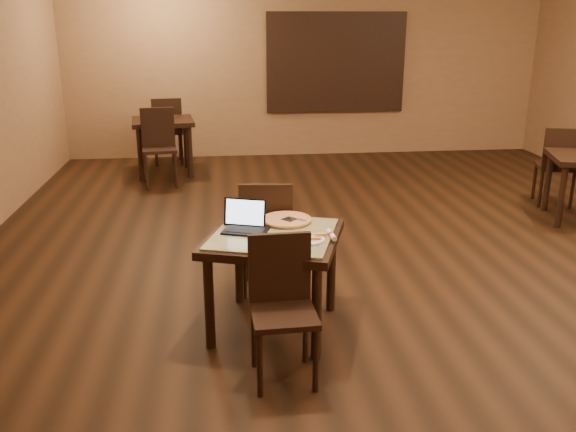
{
  "coord_description": "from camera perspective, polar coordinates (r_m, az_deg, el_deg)",
  "views": [
    {
      "loc": [
        -1.46,
        -5.38,
        2.24
      ],
      "look_at": [
        -0.98,
        -1.11,
        0.85
      ],
      "focal_mm": 38.0,
      "sensor_mm": 36.0,
      "label": 1
    }
  ],
  "objects": [
    {
      "name": "chair_main_near",
      "position": [
        3.94,
        -0.58,
        -7.76
      ],
      "size": [
        0.43,
        0.43,
        0.94
      ],
      "rotation": [
        0.0,
        0.0,
        0.04
      ],
      "color": "black",
      "rests_on": "ground"
    },
    {
      "name": "other_table_b_chair_near",
      "position": [
        8.77,
        -12.0,
        6.77
      ],
      "size": [
        0.52,
        0.52,
        1.07
      ],
      "rotation": [
        0.0,
        0.0,
        0.12
      ],
      "color": "black",
      "rests_on": "ground"
    },
    {
      "name": "other_table_b_chair_far",
      "position": [
        10.0,
        -11.22,
        8.15
      ],
      "size": [
        0.52,
        0.52,
        1.07
      ],
      "rotation": [
        0.0,
        0.0,
        3.26
      ],
      "color": "black",
      "rests_on": "ground"
    },
    {
      "name": "wall_back",
      "position": [
        10.51,
        1.7,
        13.85
      ],
      "size": [
        8.0,
        0.02,
        3.0
      ],
      "primitive_type": "cube",
      "color": "#92694A",
      "rests_on": "ground"
    },
    {
      "name": "other_table_a_chair_far",
      "position": [
        8.26,
        23.94,
        4.64
      ],
      "size": [
        0.53,
        0.53,
        1.0
      ],
      "rotation": [
        0.0,
        0.0,
        2.86
      ],
      "color": "black",
      "rests_on": "ground"
    },
    {
      "name": "chair_main_far",
      "position": [
        5.06,
        -2.04,
        -1.45
      ],
      "size": [
        0.47,
        0.47,
        1.0
      ],
      "rotation": [
        0.0,
        0.0,
        3.05
      ],
      "color": "black",
      "rests_on": "ground"
    },
    {
      "name": "plate",
      "position": [
        4.27,
        1.81,
        -2.19
      ],
      "size": [
        0.25,
        0.25,
        0.01
      ],
      "primitive_type": "cylinder",
      "color": "white",
      "rests_on": "tiled_table"
    },
    {
      "name": "napkin_roll",
      "position": [
        4.33,
        4.09,
        -1.77
      ],
      "size": [
        0.05,
        0.18,
        0.04
      ],
      "rotation": [
        0.0,
        0.0,
        0.07
      ],
      "color": "white",
      "rests_on": "tiled_table"
    },
    {
      "name": "pizza_slice",
      "position": [
        4.27,
        1.81,
        -1.99
      ],
      "size": [
        0.21,
        0.21,
        0.02
      ],
      "primitive_type": null,
      "rotation": [
        0.0,
        0.0,
        0.04
      ],
      "color": "beige",
      "rests_on": "plate"
    },
    {
      "name": "tiled_table",
      "position": [
        4.46,
        -1.34,
        -2.85
      ],
      "size": [
        1.16,
        1.16,
        0.76
      ],
      "rotation": [
        0.0,
        0.0,
        -0.31
      ],
      "color": "black",
      "rests_on": "ground"
    },
    {
      "name": "pizza_pan",
      "position": [
        4.66,
        -0.14,
        -0.52
      ],
      "size": [
        0.35,
        0.35,
        0.01
      ],
      "primitive_type": "cylinder",
      "color": "silver",
      "rests_on": "tiled_table"
    },
    {
      "name": "other_table_b",
      "position": [
        9.37,
        -11.61,
        8.01
      ],
      "size": [
        0.99,
        0.99,
        0.83
      ],
      "rotation": [
        0.0,
        0.0,
        0.12
      ],
      "color": "black",
      "rests_on": "ground"
    },
    {
      "name": "pizza_whole",
      "position": [
        4.65,
        -0.14,
        -0.34
      ],
      "size": [
        0.38,
        0.38,
        0.03
      ],
      "color": "beige",
      "rests_on": "pizza_pan"
    },
    {
      "name": "laptop",
      "position": [
        4.48,
        -4.01,
        -0.58
      ],
      "size": [
        0.37,
        0.34,
        0.22
      ],
      "rotation": [
        0.0,
        0.0,
        -0.33
      ],
      "color": "black",
      "rests_on": "tiled_table"
    },
    {
      "name": "ground",
      "position": [
        6.01,
        8.2,
        -4.17
      ],
      "size": [
        10.0,
        10.0,
        0.0
      ],
      "primitive_type": "plane",
      "color": "black",
      "rests_on": "ground"
    },
    {
      "name": "mural",
      "position": [
        10.55,
        4.51,
        14.09
      ],
      "size": [
        2.34,
        0.05,
        1.64
      ],
      "color": "#245887",
      "rests_on": "wall_back"
    },
    {
      "name": "spatula",
      "position": [
        4.63,
        0.14,
        -0.32
      ],
      "size": [
        0.24,
        0.24,
        0.01
      ],
      "primitive_type": "cube",
      "rotation": [
        0.0,
        0.0,
        0.76
      ],
      "color": "silver",
      "rests_on": "pizza_whole"
    }
  ]
}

